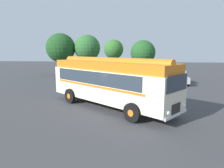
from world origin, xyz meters
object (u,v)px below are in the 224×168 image
at_px(vintage_bus, 109,80).
at_px(car_near_left, 106,76).
at_px(car_mid_right, 154,76).
at_px(car_mid_left, 130,77).
at_px(car_far_right, 177,77).

distance_m(vintage_bus, car_near_left, 11.34).
relative_size(vintage_bus, car_mid_right, 2.27).
bearing_deg(car_near_left, car_mid_left, -15.52).
bearing_deg(car_mid_right, vintage_bus, -108.87).
bearing_deg(car_near_left, car_far_right, -1.15).
bearing_deg(car_far_right, car_near_left, 178.85).
xyz_separation_m(car_mid_left, car_mid_right, (2.92, 1.15, 0.00)).
bearing_deg(car_far_right, vintage_bus, -121.16).
xyz_separation_m(car_near_left, car_mid_right, (5.93, 0.31, 0.00)).
relative_size(car_mid_right, car_far_right, 0.97).
bearing_deg(vintage_bus, car_mid_right, 71.13).
bearing_deg(car_far_right, car_mid_right, 169.80).
relative_size(car_near_left, car_far_right, 0.99).
bearing_deg(car_mid_left, car_mid_right, 21.53).
distance_m(car_near_left, car_far_right, 8.64).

